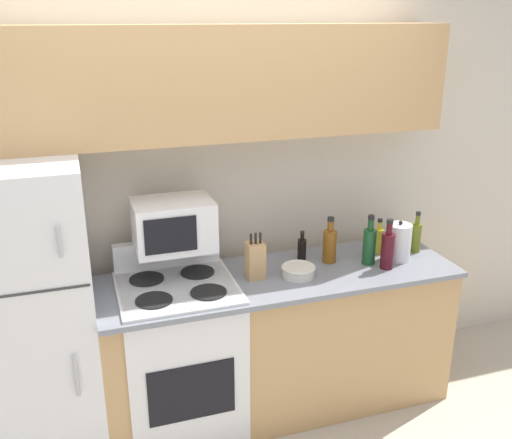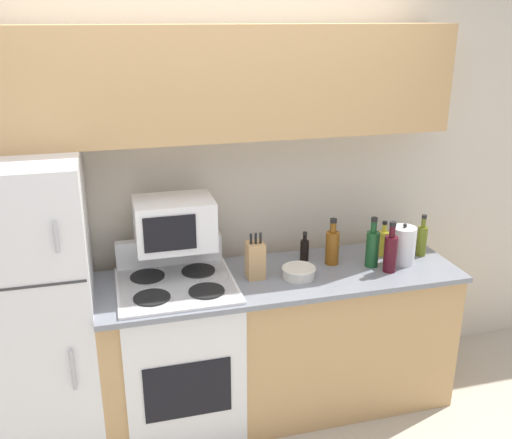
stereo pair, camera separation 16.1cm
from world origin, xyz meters
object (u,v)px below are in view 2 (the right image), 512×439
Objects in this scene: stove at (180,353)px; kettle at (403,245)px; bottle_whiskey at (332,246)px; bottle_wine_green at (372,247)px; bowl at (299,272)px; bottle_cooking_spray at (383,242)px; bottle_olive_oil at (422,239)px; knife_block at (255,260)px; bottle_wine_red at (391,252)px; refrigerator at (30,311)px; microwave at (174,223)px; bottle_soy_sauce at (304,249)px.

kettle is at bearing -1.39° from stove.
bottle_wine_green is at bearing -23.89° from bottle_whiskey.
bottle_cooking_spray is (0.60, 0.16, 0.05)m from bowl.
bottle_whiskey is at bearing 27.48° from bowl.
bottle_wine_green is 0.37m from bottle_olive_oil.
bowl is at bearing -15.30° from knife_block.
bottle_olive_oil is (0.82, 0.11, 0.07)m from bowl.
kettle is at bearing -65.20° from bottle_cooking_spray.
stove reaches higher than bowl.
bottle_wine_red is at bearing -107.38° from bottle_cooking_spray.
bottle_wine_red is at bearing -8.83° from knife_block.
bottle_olive_oil is (2.26, -0.02, 0.17)m from refrigerator.
refrigerator reaches higher than kettle.
bottle_soy_sauce is (0.76, 0.02, -0.25)m from microwave.
bottle_olive_oil is at bearing 1.55° from stove.
bottle_soy_sauce is at bearing 1.41° from microwave.
knife_block is at bearing 177.77° from bottle_wine_green.
bottle_olive_oil is at bearing -8.77° from bottle_soy_sauce.
bottle_soy_sauce is 0.72m from bottle_olive_oil.
bottle_soy_sauce reaches higher than bowl.
refrigerator is 1.22m from knife_block.
bottle_soy_sauce is 0.73× the size of kettle.
bottle_cooking_spray is 0.23m from bottle_wine_red.
stove is at bearing 178.61° from kettle.
microwave is 1.72× the size of kettle.
refrigerator is 1.54× the size of stove.
bottle_wine_red is 1.15× the size of bottle_olive_oil.
bottle_whiskey reaches higher than knife_block.
kettle is (0.06, -0.13, 0.03)m from bottle_cooking_spray.
bottle_wine_red is 1.67× the size of bottle_soy_sauce.
bottle_wine_green is at bearing 178.63° from kettle.
refrigerator is at bearing -179.69° from bottle_whiskey.
bottle_cooking_spray is at bearing -1.59° from microwave.
bottle_cooking_spray is at bearing 4.36° from stove.
kettle is (0.66, 0.03, 0.08)m from bowl.
bottle_whiskey is 0.42m from kettle.
bottle_wine_red is (0.76, -0.12, 0.01)m from knife_block.
bottle_cooking_spray is 0.23m from bottle_olive_oil.
bottle_olive_oil is (1.50, 0.04, 0.52)m from stove.
microwave reaches higher than bottle_olive_oil.
bottle_wine_green and bottle_wine_red have the same top height.
bottle_wine_green is at bearing -1.40° from stove.
microwave is 1.64× the size of bottle_olive_oil.
knife_block is at bearing -173.29° from bottle_cooking_spray.
knife_block is at bearing -172.23° from bottle_whiskey.
bowl is 0.24m from bottle_soy_sauce.
knife_block reaches higher than bottle_cooking_spray.
bottle_olive_oil is at bearing 7.30° from bowl.
refrigerator is 6.64× the size of kettle.
bottle_cooking_spray is 0.73× the size of bottle_wine_red.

